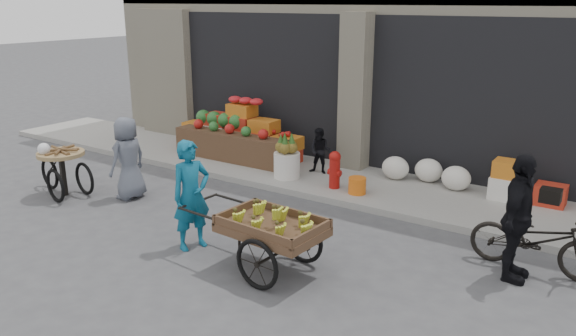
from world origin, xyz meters
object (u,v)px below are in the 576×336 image
Objects in this scene: vendor_woman at (191,195)px; vendor_grey at (128,158)px; cyclist at (518,218)px; fire_hydrant at (335,168)px; tricycle_cart at (62,166)px; banana_cart at (269,223)px; orange_bucket at (357,186)px; bicycle at (537,240)px; pineapple_bin at (287,165)px; seated_person at (320,151)px.

vendor_woman is 2.62m from vendor_grey.
vendor_grey is at bearing 95.14° from cyclist.
vendor_woman is (-0.58, -3.21, 0.31)m from fire_hydrant.
banana_cart is at bearing 4.26° from tricycle_cart.
tricycle_cart is (-4.66, -2.79, 0.30)m from orange_bucket.
tricycle_cart reaches higher than fire_hydrant.
cyclist is (3.55, -1.65, 0.34)m from fire_hydrant.
bicycle is (4.33, 1.97, -0.36)m from vendor_woman.
vendor_woman is (0.52, -3.26, 0.44)m from pineapple_bin.
pineapple_bin is 1.61m from orange_bucket.
tricycle_cart reaches higher than bicycle.
seated_person is (-1.20, 0.70, 0.31)m from orange_bucket.
fire_hydrant is at bearing 71.46° from bicycle.
vendor_grey reaches higher than fire_hydrant.
orange_bucket is at bearing -40.26° from seated_person.
seated_person is 3.72m from vendor_grey.
orange_bucket is 0.19× the size of cyclist.
seated_person reaches higher than tricycle_cart.
bicycle is (4.45, -1.90, -0.13)m from seated_person.
vendor_woman is at bearing -80.93° from pineapple_bin.
pineapple_bin is 0.30× the size of bicycle.
orange_bucket is 1.42m from seated_person.
fire_hydrant is at bearing -2.60° from pineapple_bin.
vendor_woman is 4.42m from cyclist.
cyclist is at bearing 153.27° from bicycle.
orange_bucket is at bearing 121.94° from vendor_grey.
seated_person reaches higher than orange_bucket.
orange_bucket is 3.21m from banana_cart.
seated_person is at bearing 66.76° from bicycle.
bicycle is 0.60m from cyclist.
pineapple_bin is 1.62× the size of orange_bucket.
seated_person is 0.61× the size of vendor_grey.
fire_hydrant is at bearing 64.97° from cyclist.
vendor_grey is (-3.81, 0.96, 0.06)m from banana_cart.
vendor_grey is (-2.31, -2.91, 0.17)m from seated_person.
orange_bucket is at bearing 0.31° from vendor_woman.
bicycle is (7.91, 1.59, -0.11)m from tricycle_cart.
cyclist is at bearing -24.87° from fire_hydrant.
banana_cart is 3.56m from bicycle.
orange_bucket is 0.20× the size of vendor_woman.
tricycle_cart is 0.96× the size of vendor_grey.
orange_bucket is 5.44m from tricycle_cart.
vendor_grey is at bearing -129.70° from pineapple_bin.
bicycle is (4.85, -1.30, 0.08)m from pineapple_bin.
seated_person is 3.87m from vendor_woman.
fire_hydrant is at bearing 8.93° from vendor_woman.
banana_cart is at bearing 123.47° from bicycle.
vendor_grey reaches higher than seated_person.
pineapple_bin is 0.31× the size of cyclist.
vendor_grey reaches higher than pineapple_bin.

